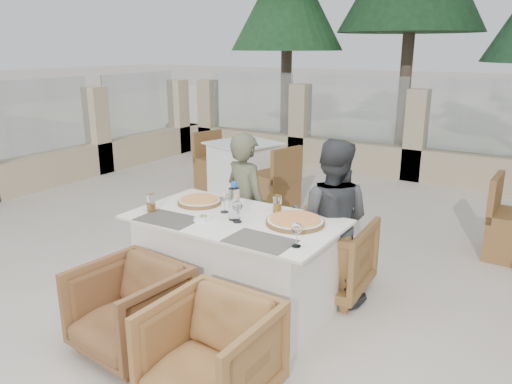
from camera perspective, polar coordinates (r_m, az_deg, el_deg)
The scene contains 24 objects.
ground at distance 4.08m, azimuth -1.58°, elevation -13.37°, with size 80.00×80.00×0.00m, color beige.
sand_patch at distance 17.17m, azimuth 25.69°, elevation 8.03°, with size 30.00×16.00×0.01m, color beige.
perimeter_wall_far at distance 8.07m, azimuth 17.83°, elevation 6.89°, with size 10.00×0.34×1.60m, color tan, non-canonical shape.
perimeter_wall_left at distance 7.95m, azimuth -23.20°, elevation 6.21°, with size 0.34×7.00×1.60m, color beige, non-canonical shape.
pine_far_left at distance 11.37m, azimuth 3.60°, elevation 20.02°, with size 2.42×2.42×5.50m, color #204C26.
dining_table at distance 3.92m, azimuth -2.37°, elevation -8.29°, with size 1.60×0.90×0.77m, color white, non-canonical shape.
placemat_near_left at distance 3.80m, azimuth -10.02°, elevation -3.05°, with size 0.45×0.30×0.00m, color #534D47.
placemat_near_right at distance 3.34m, azimuth 0.45°, elevation -5.60°, with size 0.45×0.30×0.00m, color #5C574E.
pizza_left at distance 4.13m, azimuth -6.47°, elevation -1.04°, with size 0.36×0.36×0.05m, color orange.
pizza_right at distance 3.65m, azimuth 4.50°, elevation -3.27°, with size 0.43×0.43×0.06m, color #DE4E1E.
water_bottle at distance 3.70m, azimuth -2.51°, elevation -1.05°, with size 0.08×0.08×0.29m, color #AAC3E0.
wine_glass_centre at distance 3.88m, azimuth -3.65°, elevation -1.05°, with size 0.08×0.08×0.18m, color white, non-canonical shape.
wine_glass_near at distance 3.66m, azimuth -2.14°, elevation -2.11°, with size 0.08×0.08×0.18m, color white, non-canonical shape.
wine_glass_corner at distance 3.23m, azimuth 4.64°, elevation -4.72°, with size 0.08×0.08×0.18m, color white, non-canonical shape.
beer_glass_left at distance 3.99m, azimuth -11.92°, elevation -1.21°, with size 0.07×0.07×0.14m, color #C1751B.
beer_glass_right at distance 3.88m, azimuth 2.45°, elevation -1.38°, with size 0.07×0.07×0.14m, color orange.
olive_dish at distance 3.73m, azimuth -6.03°, elevation -2.96°, with size 0.11×0.11×0.04m, color white, non-canonical shape.
armchair_far_left at distance 4.75m, azimuth 0.46°, elevation -5.18°, with size 0.59×0.61×0.55m, color olive.
armchair_far_right at distance 4.28m, azimuth 8.13°, elevation -7.16°, with size 0.69×0.71×0.65m, color olive.
armchair_near_left at distance 3.58m, azimuth -14.29°, elevation -12.84°, with size 0.65×0.67×0.61m, color brown.
armchair_near_right at distance 3.03m, azimuth -5.18°, elevation -18.02°, with size 0.66×0.68×0.62m, color #9B6A38.
diner_left at distance 4.42m, azimuth -1.17°, elevation -1.61°, with size 0.48×0.31×1.31m, color #575A41.
diner_right at distance 4.04m, azimuth 8.53°, elevation -3.35°, with size 0.65×0.51×1.34m, color #3C3E42.
bg_table_a at distance 6.83m, azimuth -1.42°, elevation 2.50°, with size 1.64×0.82×0.77m, color white, non-canonical shape.
Camera 1 is at (1.98, -2.93, 2.02)m, focal length 35.00 mm.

